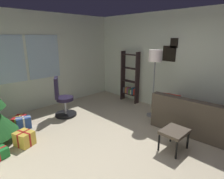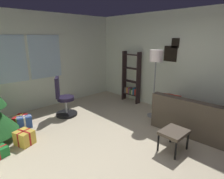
{
  "view_description": "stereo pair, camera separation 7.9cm",
  "coord_description": "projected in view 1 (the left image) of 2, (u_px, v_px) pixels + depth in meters",
  "views": [
    {
      "loc": [
        -2.23,
        -2.02,
        2.04
      ],
      "look_at": [
        0.49,
        0.75,
        0.94
      ],
      "focal_mm": 29.87,
      "sensor_mm": 36.0,
      "label": 1
    },
    {
      "loc": [
        -2.17,
        -2.07,
        2.04
      ],
      "look_at": [
        0.49,
        0.75,
        0.94
      ],
      "focal_mm": 29.87,
      "sensor_mm": 36.0,
      "label": 2
    }
  ],
  "objects": [
    {
      "name": "gift_box_blue",
      "position": [
        24.0,
        123.0,
        4.28
      ],
      "size": [
        0.35,
        0.26,
        0.27
      ],
      "color": "#2D4C99",
      "rests_on": "ground_plane"
    },
    {
      "name": "wall_right_with_frames",
      "position": [
        189.0,
        64.0,
        4.76
      ],
      "size": [
        0.12,
        6.31,
        2.71
      ],
      "color": "silver",
      "rests_on": "ground_plane"
    },
    {
      "name": "wall_back_with_windows",
      "position": [
        39.0,
        62.0,
        5.26
      ],
      "size": [
        4.91,
        0.12,
        2.71
      ],
      "color": "silver",
      "rests_on": "ground_plane"
    },
    {
      "name": "footstool",
      "position": [
        174.0,
        133.0,
        3.41
      ],
      "size": [
        0.5,
        0.41,
        0.4
      ],
      "color": "#4B4135",
      "rests_on": "ground_plane"
    },
    {
      "name": "floor_lamp",
      "position": [
        155.0,
        61.0,
        4.6
      ],
      "size": [
        0.33,
        0.33,
        1.73
      ],
      "color": "slate",
      "rests_on": "ground_plane"
    },
    {
      "name": "bookshelf",
      "position": [
        130.0,
        80.0,
        5.94
      ],
      "size": [
        0.18,
        0.64,
        1.61
      ],
      "color": "black",
      "rests_on": "ground_plane"
    },
    {
      "name": "gift_box_gold",
      "position": [
        24.0,
        138.0,
        3.61
      ],
      "size": [
        0.37,
        0.4,
        0.28
      ],
      "color": "gold",
      "rests_on": "ground_plane"
    },
    {
      "name": "ground_plane",
      "position": [
        122.0,
        153.0,
        3.46
      ],
      "size": [
        4.91,
        6.31,
        0.1
      ],
      "primitive_type": "cube",
      "color": "beige"
    },
    {
      "name": "couch",
      "position": [
        210.0,
        121.0,
        3.99
      ],
      "size": [
        1.58,
        2.13,
        0.8
      ],
      "color": "#4B4135",
      "rests_on": "ground_plane"
    },
    {
      "name": "office_chair",
      "position": [
        63.0,
        101.0,
        4.89
      ],
      "size": [
        0.58,
        0.57,
        1.05
      ],
      "color": "black",
      "rests_on": "ground_plane"
    },
    {
      "name": "gift_box_red",
      "position": [
        19.0,
        120.0,
        4.49
      ],
      "size": [
        0.41,
        0.4,
        0.2
      ],
      "color": "red",
      "rests_on": "ground_plane"
    }
  ]
}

